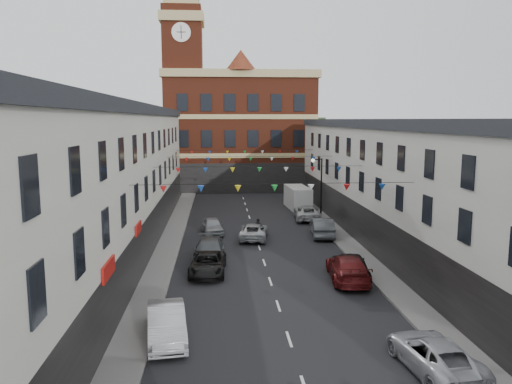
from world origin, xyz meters
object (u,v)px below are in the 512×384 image
object	(u,v)px
street_lamp	(319,180)
car_right_f	(307,213)
moving_car	(254,231)
car_left_c	(208,264)
car_right_e	(322,227)
car_right_b	(434,354)
white_van	(298,198)
car_right_d	(350,265)
car_left_b	(166,323)
car_left_e	(212,226)
car_right_c	(348,268)
pedestrian	(258,228)
car_left_d	(209,250)

from	to	relation	value
street_lamp	car_right_f	distance (m)	3.37
moving_car	car_left_c	bearing A→B (deg)	76.38
street_lamp	car_left_c	distance (m)	19.53
car_right_e	car_right_f	world-z (taller)	car_right_e
car_right_b	white_van	bearing A→B (deg)	-96.67
car_right_d	car_right_f	size ratio (longest dim) A/B	0.94
car_left_b	car_right_b	distance (m)	11.18
car_left_c	white_van	distance (m)	24.72
street_lamp	car_right_f	world-z (taller)	street_lamp
car_left_e	moving_car	bearing A→B (deg)	-40.20
white_van	car_left_e	bearing A→B (deg)	-132.06
car_left_c	car_right_e	world-z (taller)	car_right_e
car_left_b	car_right_c	bearing A→B (deg)	28.78
car_left_b	pedestrian	bearing A→B (deg)	65.75
car_left_c	car_right_f	world-z (taller)	car_right_f
car_left_c	white_van	world-z (taller)	white_van
car_right_e	car_right_b	bearing A→B (deg)	94.74
car_left_c	pedestrian	size ratio (longest dim) A/B	2.85
car_left_e	pedestrian	world-z (taller)	pedestrian
car_left_e	car_right_e	distance (m)	9.25
car_right_c	car_right_d	bearing A→B (deg)	-115.91
car_left_c	white_van	xyz separation A→B (m)	(9.38, 22.87, 0.53)
car_right_e	car_right_c	bearing A→B (deg)	91.48
car_left_e	moving_car	world-z (taller)	car_left_e
car_right_b	pedestrian	bearing A→B (deg)	-83.19
street_lamp	car_left_b	xyz separation A→B (m)	(-11.96, -25.63, -3.14)
car_right_b	car_right_f	xyz separation A→B (m)	(0.31, 29.43, 0.03)
car_left_d	moving_car	bearing A→B (deg)	62.96
car_right_f	car_left_b	bearing A→B (deg)	72.01
car_left_b	car_left_d	world-z (taller)	car_left_b
car_right_b	white_van	size ratio (longest dim) A/B	0.90
pedestrian	car_right_d	bearing A→B (deg)	-43.23
street_lamp	pedestrian	size ratio (longest dim) A/B	3.62
car_right_c	car_right_f	distance (m)	18.44
white_van	moving_car	bearing A→B (deg)	-116.69
car_right_d	car_left_b	bearing A→B (deg)	42.36
car_left_b	car_right_d	size ratio (longest dim) A/B	0.97
pedestrian	white_van	bearing A→B (deg)	90.70
car_right_e	moving_car	world-z (taller)	car_right_e
car_left_d	moving_car	xyz separation A→B (m)	(3.50, 6.09, -0.09)
car_left_c	car_left_d	size ratio (longest dim) A/B	0.92
car_right_e	pedestrian	world-z (taller)	pedestrian
car_right_c	moving_car	size ratio (longest dim) A/B	1.14
car_right_f	white_van	world-z (taller)	white_van
car_left_b	car_right_f	distance (m)	28.08
white_van	car_left_c	bearing A→B (deg)	-116.13
car_left_b	pedestrian	size ratio (longest dim) A/B	2.79
street_lamp	car_right_f	xyz separation A→B (m)	(-1.05, 0.25, -3.20)
car_left_b	white_van	size ratio (longest dim) A/B	0.86
street_lamp	white_van	distance (m)	7.22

